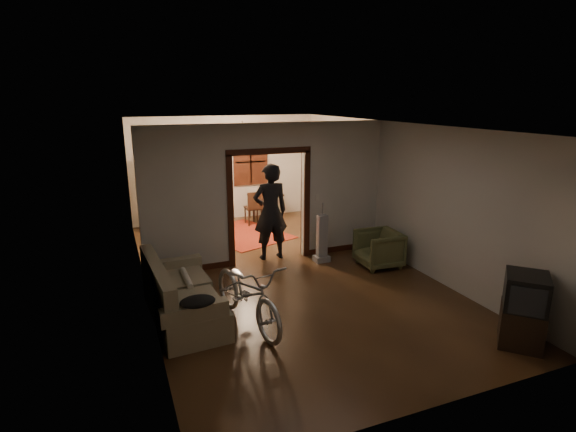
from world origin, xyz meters
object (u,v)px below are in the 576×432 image
sofa (183,290)px  desk (266,207)px  locker (183,193)px  person (270,212)px  bicycle (248,293)px  armchair (379,249)px

sofa → desk: 5.90m
sofa → locker: bearing=76.6°
person → locker: (-1.31, 2.83, -0.06)m
desk → bicycle: bearing=-131.0°
armchair → locker: 5.17m
armchair → sofa: bearing=-75.6°
bicycle → sofa: bearing=137.1°
bicycle → locker: locker is taller
armchair → desk: armchair is taller
locker → bicycle: bearing=-77.2°
armchair → desk: (-0.89, 4.27, -0.03)m
armchair → desk: size_ratio=0.88×
person → desk: (0.94, 3.03, -0.66)m
armchair → locker: locker is taller
sofa → bicycle: (0.85, -0.53, 0.05)m
sofa → locker: (0.81, 4.84, 0.48)m
sofa → armchair: 4.02m
desk → sofa: bearing=-140.6°
armchair → person: size_ratio=0.40×
person → armchair: bearing=145.9°
desk → locker: bearing=165.7°
armchair → person: bearing=-120.9°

